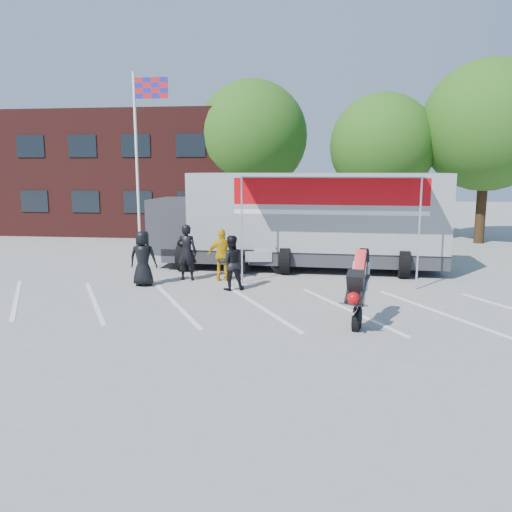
% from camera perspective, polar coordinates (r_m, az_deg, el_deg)
% --- Properties ---
extents(ground, '(100.00, 100.00, 0.00)m').
position_cam_1_polar(ground, '(12.89, -0.94, -6.97)').
color(ground, gray).
rests_on(ground, ground).
extents(parking_bay_lines, '(18.09, 13.33, 0.01)m').
position_cam_1_polar(parking_bay_lines, '(13.84, -0.36, -5.76)').
color(parking_bay_lines, white).
rests_on(parking_bay_lines, ground).
extents(office_building, '(18.00, 8.00, 7.00)m').
position_cam_1_polar(office_building, '(32.42, -14.31, 9.12)').
color(office_building, '#451916').
rests_on(office_building, ground).
extents(flagpole, '(1.61, 0.12, 8.00)m').
position_cam_1_polar(flagpole, '(23.64, -12.97, 12.80)').
color(flagpole, white).
rests_on(flagpole, ground).
extents(tree_left, '(6.12, 6.12, 8.64)m').
position_cam_1_polar(tree_left, '(28.52, -0.46, 13.52)').
color(tree_left, '#382314').
rests_on(tree_left, ground).
extents(tree_mid, '(5.44, 5.44, 7.68)m').
position_cam_1_polar(tree_mid, '(27.44, 14.24, 12.07)').
color(tree_mid, '#382314').
rests_on(tree_mid, ground).
extents(tree_right, '(6.46, 6.46, 9.12)m').
position_cam_1_polar(tree_right, '(28.05, 24.92, 13.33)').
color(tree_right, '#382314').
rests_on(tree_right, ground).
extents(transporter_truck, '(11.53, 5.86, 3.61)m').
position_cam_1_polar(transporter_truck, '(19.12, 5.24, -1.45)').
color(transporter_truck, gray).
rests_on(transporter_truck, ground).
extents(parked_motorcycle, '(2.21, 1.06, 1.11)m').
position_cam_1_polar(parked_motorcycle, '(18.08, 0.44, -2.07)').
color(parked_motorcycle, silver).
rests_on(parked_motorcycle, ground).
extents(stunt_bike_rider, '(1.22, 1.90, 2.07)m').
position_cam_1_polar(stunt_bike_rider, '(12.71, 11.89, -7.43)').
color(stunt_bike_rider, black).
rests_on(stunt_bike_rider, ground).
extents(spectator_leather_a, '(0.91, 0.62, 1.81)m').
position_cam_1_polar(spectator_leather_a, '(16.52, -12.79, -0.25)').
color(spectator_leather_a, black).
rests_on(spectator_leather_a, ground).
extents(spectator_leather_b, '(0.73, 0.51, 1.92)m').
position_cam_1_polar(spectator_leather_b, '(17.10, -7.92, 0.42)').
color(spectator_leather_b, black).
rests_on(spectator_leather_b, ground).
extents(spectator_leather_c, '(1.00, 0.88, 1.72)m').
position_cam_1_polar(spectator_leather_c, '(15.58, -2.90, -0.78)').
color(spectator_leather_c, black).
rests_on(spectator_leather_c, ground).
extents(spectator_hivis, '(1.11, 0.66, 1.76)m').
position_cam_1_polar(spectator_hivis, '(16.89, -3.85, 0.11)').
color(spectator_hivis, '#D9A30B').
rests_on(spectator_hivis, ground).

